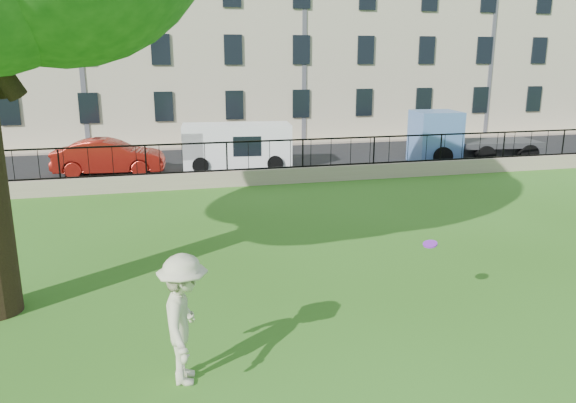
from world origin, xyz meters
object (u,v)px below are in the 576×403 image
object	(u,v)px
man	(184,319)
frisbee	(430,244)
white_van	(237,146)
red_sedan	(109,157)
blue_truck	(473,136)

from	to	relation	value
man	frisbee	size ratio (longest dim) A/B	7.57
frisbee	white_van	size ratio (longest dim) A/B	0.06
red_sedan	white_van	distance (m)	5.42
man	white_van	size ratio (longest dim) A/B	0.43
red_sedan	blue_truck	world-z (taller)	blue_truck
red_sedan	blue_truck	bearing A→B (deg)	-88.30
red_sedan	white_van	bearing A→B (deg)	-84.82
frisbee	white_van	distance (m)	15.44
man	blue_truck	bearing A→B (deg)	-34.13
man	red_sedan	bearing A→B (deg)	15.70
red_sedan	white_van	xyz separation A→B (m)	(5.42, 0.00, 0.24)
man	red_sedan	xyz separation A→B (m)	(-2.00, 16.55, -0.28)
frisbee	blue_truck	world-z (taller)	blue_truck
man	frisbee	distance (m)	4.81
frisbee	white_van	xyz separation A→B (m)	(-1.23, 15.39, -0.46)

